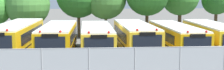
{
  "coord_description": "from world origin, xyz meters",
  "views": [
    {
      "loc": [
        -2.39,
        -26.48,
        5.07
      ],
      "look_at": [
        -0.44,
        0.0,
        1.6
      ],
      "focal_mm": 51.2,
      "sensor_mm": 36.0,
      "label": 1
    }
  ],
  "objects_px": {
    "tree_1": "(26,4)",
    "school_bus_0": "(17,38)",
    "school_bus_4": "(176,38)",
    "school_bus_2": "(96,39)",
    "school_bus_5": "(212,37)",
    "school_bus_3": "(135,37)",
    "tree_6": "(216,0)",
    "school_bus_1": "(58,39)"
  },
  "relations": [
    {
      "from": "school_bus_2",
      "to": "school_bus_4",
      "type": "bearing_deg",
      "value": -179.82
    },
    {
      "from": "school_bus_2",
      "to": "school_bus_5",
      "type": "relative_size",
      "value": 1.04
    },
    {
      "from": "school_bus_0",
      "to": "tree_1",
      "type": "height_order",
      "value": "tree_1"
    },
    {
      "from": "school_bus_3",
      "to": "school_bus_5",
      "type": "bearing_deg",
      "value": 176.35
    },
    {
      "from": "school_bus_2",
      "to": "school_bus_4",
      "type": "xyz_separation_m",
      "value": [
        6.73,
        0.08,
        -0.0
      ]
    },
    {
      "from": "school_bus_3",
      "to": "school_bus_4",
      "type": "distance_m",
      "value": 3.46
    },
    {
      "from": "tree_1",
      "to": "tree_6",
      "type": "bearing_deg",
      "value": 6.1
    },
    {
      "from": "school_bus_3",
      "to": "school_bus_5",
      "type": "height_order",
      "value": "school_bus_3"
    },
    {
      "from": "tree_1",
      "to": "school_bus_3",
      "type": "bearing_deg",
      "value": -41.07
    },
    {
      "from": "school_bus_1",
      "to": "school_bus_3",
      "type": "bearing_deg",
      "value": -176.47
    },
    {
      "from": "tree_6",
      "to": "tree_1",
      "type": "bearing_deg",
      "value": -173.9
    },
    {
      "from": "school_bus_1",
      "to": "tree_6",
      "type": "distance_m",
      "value": 21.98
    },
    {
      "from": "school_bus_4",
      "to": "tree_6",
      "type": "xyz_separation_m",
      "value": [
        8.28,
        11.91,
        2.89
      ]
    },
    {
      "from": "school_bus_5",
      "to": "school_bus_2",
      "type": "bearing_deg",
      "value": 1.1
    },
    {
      "from": "school_bus_3",
      "to": "school_bus_4",
      "type": "height_order",
      "value": "school_bus_3"
    },
    {
      "from": "school_bus_2",
      "to": "tree_1",
      "type": "bearing_deg",
      "value": -52.46
    },
    {
      "from": "school_bus_3",
      "to": "tree_6",
      "type": "distance_m",
      "value": 16.87
    },
    {
      "from": "tree_1",
      "to": "school_bus_0",
      "type": "bearing_deg",
      "value": -84.16
    },
    {
      "from": "school_bus_3",
      "to": "tree_1",
      "type": "xyz_separation_m",
      "value": [
        -10.76,
        9.38,
        2.57
      ]
    },
    {
      "from": "school_bus_4",
      "to": "school_bus_5",
      "type": "relative_size",
      "value": 1.07
    },
    {
      "from": "school_bus_0",
      "to": "school_bus_4",
      "type": "xyz_separation_m",
      "value": [
        13.26,
        -0.1,
        -0.12
      ]
    },
    {
      "from": "school_bus_0",
      "to": "tree_6",
      "type": "bearing_deg",
      "value": -149.68
    },
    {
      "from": "school_bus_4",
      "to": "tree_6",
      "type": "bearing_deg",
      "value": -126.2
    },
    {
      "from": "school_bus_3",
      "to": "school_bus_4",
      "type": "bearing_deg",
      "value": 176.43
    },
    {
      "from": "school_bus_0",
      "to": "school_bus_3",
      "type": "xyz_separation_m",
      "value": [
        9.8,
        0.02,
        -0.06
      ]
    },
    {
      "from": "school_bus_0",
      "to": "school_bus_2",
      "type": "distance_m",
      "value": 6.54
    },
    {
      "from": "school_bus_0",
      "to": "tree_6",
      "type": "distance_m",
      "value": 24.72
    },
    {
      "from": "school_bus_2",
      "to": "school_bus_0",
      "type": "bearing_deg",
      "value": -2.06
    },
    {
      "from": "school_bus_3",
      "to": "tree_1",
      "type": "relative_size",
      "value": 1.61
    },
    {
      "from": "school_bus_2",
      "to": "school_bus_4",
      "type": "distance_m",
      "value": 6.73
    },
    {
      "from": "tree_1",
      "to": "tree_6",
      "type": "distance_m",
      "value": 22.64
    },
    {
      "from": "school_bus_0",
      "to": "tree_1",
      "type": "relative_size",
      "value": 1.74
    },
    {
      "from": "school_bus_0",
      "to": "school_bus_1",
      "type": "distance_m",
      "value": 3.4
    },
    {
      "from": "school_bus_0",
      "to": "school_bus_4",
      "type": "bearing_deg",
      "value": -178.83
    },
    {
      "from": "school_bus_1",
      "to": "school_bus_0",
      "type": "bearing_deg",
      "value": -3.19
    },
    {
      "from": "school_bus_1",
      "to": "school_bus_4",
      "type": "distance_m",
      "value": 9.87
    },
    {
      "from": "school_bus_4",
      "to": "school_bus_5",
      "type": "height_order",
      "value": "school_bus_5"
    },
    {
      "from": "school_bus_1",
      "to": "school_bus_2",
      "type": "relative_size",
      "value": 0.98
    },
    {
      "from": "school_bus_3",
      "to": "school_bus_4",
      "type": "relative_size",
      "value": 0.97
    },
    {
      "from": "tree_1",
      "to": "tree_6",
      "type": "height_order",
      "value": "tree_1"
    },
    {
      "from": "school_bus_1",
      "to": "tree_1",
      "type": "relative_size",
      "value": 1.58
    },
    {
      "from": "school_bus_1",
      "to": "school_bus_4",
      "type": "bearing_deg",
      "value": -178.04
    }
  ]
}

